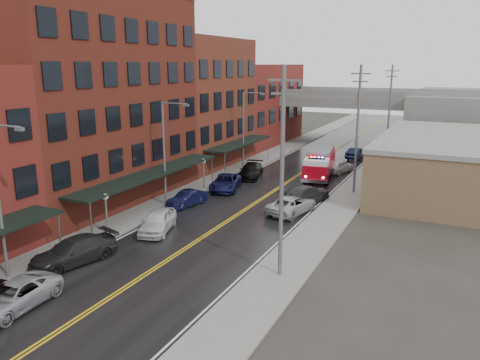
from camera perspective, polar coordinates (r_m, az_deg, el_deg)
The scene contains 32 objects.
road at distance 43.46m, azimuth 2.95°, elevation -2.13°, with size 11.00×160.00×0.02m, color black.
sidewalk_left at distance 46.61m, azimuth -5.37°, elevation -0.98°, with size 3.00×160.00×0.15m, color slate.
sidewalk_right at distance 41.34m, azimuth 12.35°, elevation -3.20°, with size 3.00×160.00×0.15m, color slate.
curb_left at distance 45.81m, azimuth -3.59°, elevation -1.21°, with size 0.30×160.00×0.15m, color gray.
curb_right at distance 41.71m, azimuth 10.15°, elevation -2.93°, with size 0.30×160.00×0.15m, color gray.
brick_building_b at distance 43.13m, azimuth -17.47°, elevation 9.29°, with size 9.00×20.00×18.00m, color #592417.
brick_building_c at distance 57.32m, azimuth -5.36°, elevation 9.34°, with size 9.00×15.00×15.00m, color maroon.
brick_building_far at distance 72.99m, azimuth 1.76°, elevation 9.19°, with size 9.00×20.00×12.00m, color maroon.
tan_building at distance 49.57m, azimuth 25.05°, elevation 1.53°, with size 14.00×22.00×5.00m, color brown.
right_far_block at distance 79.08m, azimuth 26.98°, elevation 6.60°, with size 18.00×30.00×8.00m, color slate.
awning_1 at distance 40.35m, azimuth -10.76°, elevation 0.75°, with size 2.60×18.00×3.09m.
awning_2 at distance 55.15m, azimuth -0.03°, elevation 4.50°, with size 2.60×13.00×3.09m.
globe_lamp_1 at distance 34.59m, azimuth -16.04°, elevation -2.92°, with size 0.44×0.44×3.12m.
globe_lamp_2 at distance 45.64m, azimuth -4.46°, elevation 1.61°, with size 0.44×0.44×3.12m.
street_lamp_0 at distance 28.73m, azimuth -27.16°, elevation -1.39°, with size 2.64×0.22×9.00m.
street_lamp_1 at distance 40.18m, azimuth -8.98°, elevation 3.97°, with size 2.64×0.22×9.00m.
street_lamp_2 at distance 53.99m, azimuth 0.64°, elevation 6.65°, with size 2.64×0.22×9.00m.
utility_pole_0 at distance 25.82m, azimuth 5.14°, elevation 1.10°, with size 1.80×0.24×12.00m.
utility_pole_1 at distance 44.86m, azimuth 14.12°, elevation 6.19°, with size 1.80×0.24×12.00m.
utility_pole_2 at distance 64.48m, azimuth 17.75°, elevation 8.19°, with size 1.80×0.24×12.00m.
overpass at distance 72.65m, azimuth 12.83°, elevation 8.82°, with size 40.00×10.00×7.50m.
fire_truck at distance 51.43m, azimuth 9.67°, elevation 2.07°, with size 4.30×8.51×2.99m.
parked_car_left_2 at distance 26.74m, azimuth -25.87°, elevation -12.60°, with size 2.32×5.04×1.40m, color #9FA1A7.
parked_car_left_3 at distance 30.95m, azimuth -19.61°, elevation -8.18°, with size 2.23×5.49×1.59m, color black.
parked_car_left_4 at distance 35.02m, azimuth -10.01°, elevation -4.95°, with size 1.92×4.76×1.62m, color silver.
parked_car_left_5 at distance 40.89m, azimuth -6.43°, elevation -2.27°, with size 1.42×4.09×1.35m, color black.
parked_car_left_6 at distance 45.88m, azimuth -1.76°, elevation -0.30°, with size 2.47×5.36×1.49m, color #111443.
parked_car_left_7 at distance 50.92m, azimuth 1.32°, elevation 1.15°, with size 2.13×5.23×1.52m, color black.
parked_car_right_0 at distance 38.95m, azimuth 6.30°, elevation -2.99°, with size 2.44×5.29×1.47m, color #AAABB2.
parked_car_right_1 at distance 41.76m, azimuth 7.91°, elevation -1.74°, with size 2.34×5.75×1.67m, color #2A2A2D.
parked_car_right_2 at distance 54.25m, azimuth 11.95°, elevation 1.66°, with size 1.82×4.53×1.54m, color beige.
parked_car_right_3 at distance 63.00m, azimuth 14.17°, elevation 3.19°, with size 1.57×4.49×1.48m, color black.
Camera 1 is at (15.86, -8.64, 12.01)m, focal length 35.00 mm.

